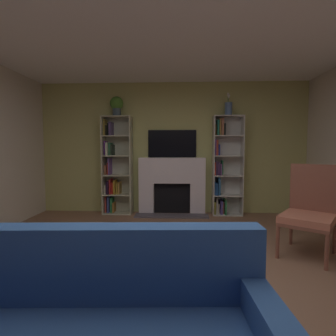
% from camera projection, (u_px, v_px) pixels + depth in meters
% --- Properties ---
extents(ground_plane, '(7.25, 7.25, 0.00)m').
position_uv_depth(ground_plane, '(162.00, 286.00, 2.60)').
color(ground_plane, '#886048').
extents(wall_back_accent, '(5.54, 0.06, 2.67)m').
position_uv_depth(wall_back_accent, '(172.00, 148.00, 5.54)').
color(wall_back_accent, tan).
rests_on(wall_back_accent, ground_plane).
extents(fireplace, '(1.44, 0.53, 1.14)m').
position_uv_depth(fireplace, '(172.00, 184.00, 5.45)').
color(fireplace, white).
rests_on(fireplace, ground_plane).
extents(tv, '(0.98, 0.06, 0.55)m').
position_uv_depth(tv, '(172.00, 144.00, 5.48)').
color(tv, black).
rests_on(tv, fireplace).
extents(bookshelf_left, '(0.58, 0.32, 1.97)m').
position_uv_depth(bookshelf_left, '(115.00, 168.00, 5.48)').
color(bookshelf_left, beige).
rests_on(bookshelf_left, ground_plane).
extents(bookshelf_right, '(0.58, 0.31, 1.97)m').
position_uv_depth(bookshelf_right, '(224.00, 167.00, 5.37)').
color(bookshelf_right, silver).
rests_on(bookshelf_right, ground_plane).
extents(potted_plant, '(0.26, 0.26, 0.39)m').
position_uv_depth(potted_plant, '(117.00, 105.00, 5.35)').
color(potted_plant, '#435560').
rests_on(potted_plant, bookshelf_left).
extents(vase_with_flowers, '(0.14, 0.14, 0.45)m').
position_uv_depth(vase_with_flowers, '(228.00, 108.00, 5.25)').
color(vase_with_flowers, '#5573A3').
rests_on(vase_with_flowers, bookshelf_right).
extents(armchair, '(0.83, 0.85, 1.13)m').
position_uv_depth(armchair, '(310.00, 210.00, 3.36)').
color(armchair, brown).
rests_on(armchair, ground_plane).
extents(coffee_table, '(0.88, 0.41, 0.45)m').
position_uv_depth(coffee_table, '(126.00, 266.00, 2.17)').
color(coffee_table, brown).
rests_on(coffee_table, ground_plane).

